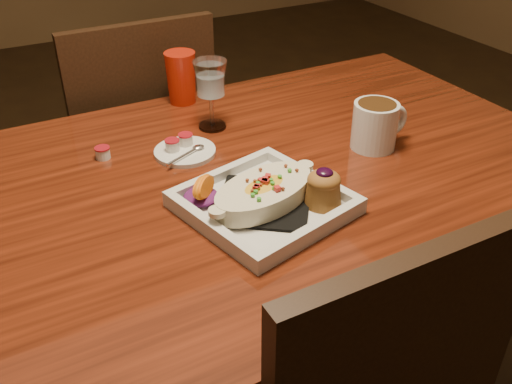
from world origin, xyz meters
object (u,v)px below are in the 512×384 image
table (230,221)px  red_tumbler (181,78)px  goblet (211,82)px  coffee_mug (376,123)px  chair_far (139,153)px  saucer (184,150)px  plate (269,196)px

table → red_tumbler: red_tumbler is taller
table → goblet: bearing=73.0°
goblet → red_tumbler: goblet is taller
table → coffee_mug: size_ratio=11.08×
chair_far → red_tumbler: size_ratio=7.28×
coffee_mug → goblet: (-0.27, 0.25, 0.05)m
table → chair_far: bearing=90.0°
chair_far → goblet: 0.54m
saucer → red_tumbler: size_ratio=1.02×
goblet → table: bearing=-107.0°
goblet → saucer: bearing=-141.2°
plate → chair_far: bearing=78.4°
table → plate: 0.18m
plate → saucer: (-0.06, 0.27, -0.02)m
table → coffee_mug: bearing=-3.3°
red_tumbler → chair_far: bearing=106.0°
coffee_mug → plate: bearing=-162.9°
plate → coffee_mug: (0.32, 0.10, 0.03)m
coffee_mug → goblet: 0.37m
chair_far → plate: 0.80m
table → red_tumbler: 0.44m
saucer → red_tumbler: red_tumbler is taller
saucer → red_tumbler: (0.10, 0.25, 0.05)m
goblet → saucer: 0.17m
chair_far → plate: bearing=91.6°
coffee_mug → saucer: (-0.38, 0.17, -0.05)m
plate → saucer: bearing=88.8°
goblet → red_tumbler: bearing=91.7°
chair_far → goblet: bearing=100.1°
plate → red_tumbler: red_tumbler is taller
plate → goblet: 0.37m
table → red_tumbler: (0.07, 0.40, 0.16)m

